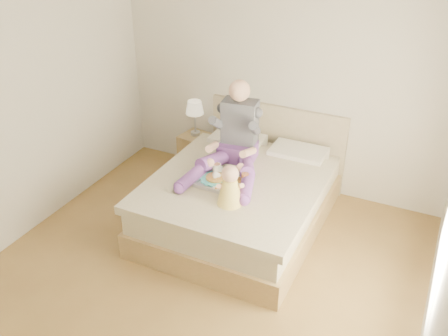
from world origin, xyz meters
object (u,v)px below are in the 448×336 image
at_px(nightstand, 197,153).
at_px(tray, 225,180).
at_px(adult, 234,142).
at_px(bed, 243,196).
at_px(baby, 230,188).

xyz_separation_m(nightstand, tray, (0.91, -1.08, 0.40)).
xyz_separation_m(nightstand, adult, (0.83, -0.67, 0.64)).
relative_size(bed, nightstand, 4.49).
bearing_deg(tray, baby, -54.81).
bearing_deg(adult, nightstand, 133.78).
relative_size(nightstand, tray, 0.94).
height_order(bed, adult, adult).
bearing_deg(tray, bed, 73.71).
xyz_separation_m(bed, nightstand, (-1.00, 0.80, -0.07)).
distance_m(nightstand, adult, 1.24).
relative_size(bed, baby, 5.33).
distance_m(nightstand, baby, 1.85).
height_order(nightstand, baby, baby).
xyz_separation_m(adult, tray, (0.08, -0.41, -0.24)).
height_order(nightstand, adult, adult).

